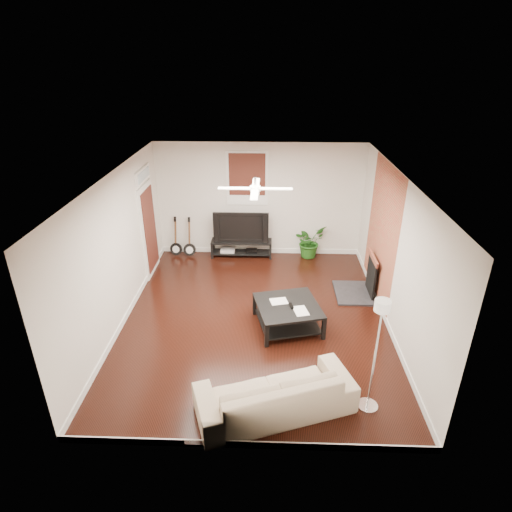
{
  "coord_description": "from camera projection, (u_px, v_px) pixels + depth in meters",
  "views": [
    {
      "loc": [
        0.25,
        -6.88,
        4.67
      ],
      "look_at": [
        0.0,
        0.4,
        1.15
      ],
      "focal_mm": 29.78,
      "sensor_mm": 36.0,
      "label": 1
    }
  ],
  "objects": [
    {
      "name": "door_left",
      "position": [
        148.0,
        221.0,
        9.48
      ],
      "size": [
        0.08,
        1.0,
        2.5
      ],
      "primitive_type": "cube",
      "color": "white",
      "rests_on": "wall_left"
    },
    {
      "name": "brick_accent",
      "position": [
        382.0,
        234.0,
        8.45
      ],
      "size": [
        0.02,
        2.2,
        2.8
      ],
      "primitive_type": "cube",
      "color": "#B24E39",
      "rests_on": "floor"
    },
    {
      "name": "tv_stand",
      "position": [
        242.0,
        248.0,
        10.66
      ],
      "size": [
        1.5,
        0.4,
        0.42
      ],
      "primitive_type": "cube",
      "color": "black",
      "rests_on": "floor"
    },
    {
      "name": "fireplace",
      "position": [
        362.0,
        275.0,
        8.87
      ],
      "size": [
        0.8,
        1.1,
        0.92
      ],
      "primitive_type": "cube",
      "color": "black",
      "rests_on": "floor"
    },
    {
      "name": "room",
      "position": [
        255.0,
        253.0,
        7.63
      ],
      "size": [
        5.01,
        6.01,
        2.81
      ],
      "color": "black",
      "rests_on": "ground"
    },
    {
      "name": "sofa",
      "position": [
        275.0,
        392.0,
        6.0
      ],
      "size": [
        2.39,
        1.56,
        0.65
      ],
      "primitive_type": "imported",
      "rotation": [
        0.0,
        0.0,
        3.48
      ],
      "color": "tan",
      "rests_on": "floor"
    },
    {
      "name": "potted_plant",
      "position": [
        309.0,
        241.0,
        10.56
      ],
      "size": [
        0.97,
        0.97,
        0.82
      ],
      "primitive_type": "imported",
      "rotation": [
        0.0,
        0.0,
        0.74
      ],
      "color": "#215B1A",
      "rests_on": "floor"
    },
    {
      "name": "guitar_right",
      "position": [
        189.0,
        238.0,
        10.52
      ],
      "size": [
        0.32,
        0.23,
        1.0
      ],
      "primitive_type": null,
      "rotation": [
        0.0,
        0.0,
        -0.04
      ],
      "color": "black",
      "rests_on": "floor"
    },
    {
      "name": "tv",
      "position": [
        241.0,
        226.0,
        10.42
      ],
      "size": [
        1.35,
        0.18,
        0.78
      ],
      "primitive_type": "imported",
      "color": "black",
      "rests_on": "tv_stand"
    },
    {
      "name": "window_back",
      "position": [
        247.0,
        179.0,
        10.07
      ],
      "size": [
        1.0,
        0.06,
        1.3
      ],
      "primitive_type": "cube",
      "color": "#401A11",
      "rests_on": "wall_back"
    },
    {
      "name": "coffee_table",
      "position": [
        288.0,
        315.0,
        7.91
      ],
      "size": [
        1.34,
        1.34,
        0.47
      ],
      "primitive_type": "cube",
      "rotation": [
        0.0,
        0.0,
        0.24
      ],
      "color": "black",
      "rests_on": "floor"
    },
    {
      "name": "ceiling_fan",
      "position": [
        255.0,
        189.0,
        7.1
      ],
      "size": [
        1.24,
        1.24,
        0.32
      ],
      "primitive_type": null,
      "color": "white",
      "rests_on": "ceiling"
    },
    {
      "name": "floor_lamp",
      "position": [
        375.0,
        357.0,
        5.79
      ],
      "size": [
        0.38,
        0.38,
        1.82
      ],
      "primitive_type": null,
      "rotation": [
        0.0,
        0.0,
        0.34
      ],
      "color": "silver",
      "rests_on": "floor"
    },
    {
      "name": "guitar_left",
      "position": [
        175.0,
        237.0,
        10.56
      ],
      "size": [
        0.34,
        0.26,
        1.0
      ],
      "primitive_type": null,
      "rotation": [
        0.0,
        0.0,
        -0.14
      ],
      "color": "black",
      "rests_on": "floor"
    }
  ]
}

